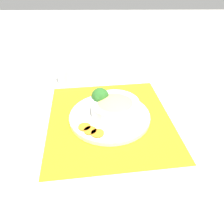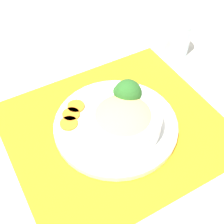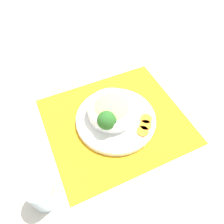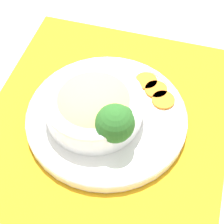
% 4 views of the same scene
% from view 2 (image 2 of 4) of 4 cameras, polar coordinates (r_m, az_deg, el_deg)
% --- Properties ---
extents(ground_plane, '(4.00, 4.00, 0.00)m').
position_cam_2_polar(ground_plane, '(0.78, 0.68, -2.96)').
color(ground_plane, beige).
extents(placemat, '(0.56, 0.51, 0.00)m').
position_cam_2_polar(placemat, '(0.77, 0.68, -2.87)').
color(placemat, orange).
rests_on(placemat, ground_plane).
extents(plate, '(0.30, 0.30, 0.02)m').
position_cam_2_polar(plate, '(0.76, 0.69, -2.24)').
color(plate, white).
rests_on(plate, placemat).
extents(bowl, '(0.18, 0.18, 0.06)m').
position_cam_2_polar(bowl, '(0.73, 2.03, -1.33)').
color(bowl, white).
rests_on(bowl, plate).
extents(broccoli_floret, '(0.07, 0.07, 0.09)m').
position_cam_2_polar(broccoli_floret, '(0.76, 2.85, 3.42)').
color(broccoli_floret, '#84AD5B').
rests_on(broccoli_floret, plate).
extents(carrot_slice_near, '(0.04, 0.04, 0.01)m').
position_cam_2_polar(carrot_slice_near, '(0.80, -6.61, 1.04)').
color(carrot_slice_near, orange).
rests_on(carrot_slice_near, plate).
extents(carrot_slice_middle, '(0.04, 0.04, 0.01)m').
position_cam_2_polar(carrot_slice_middle, '(0.78, -7.50, -0.43)').
color(carrot_slice_middle, orange).
rests_on(carrot_slice_middle, plate).
extents(carrot_slice_far, '(0.04, 0.04, 0.01)m').
position_cam_2_polar(carrot_slice_far, '(0.76, -7.90, -2.07)').
color(carrot_slice_far, orange).
rests_on(carrot_slice_far, plate).
extents(water_glass, '(0.08, 0.08, 0.10)m').
position_cam_2_polar(water_glass, '(0.99, 11.77, 12.87)').
color(water_glass, silver).
rests_on(water_glass, ground_plane).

